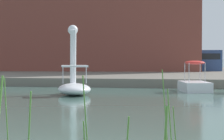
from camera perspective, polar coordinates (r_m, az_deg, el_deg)
shore_bank_far at (r=37.37m, az=5.38°, el=-0.54°), size 143.35×24.61×0.50m
swan_boat at (r=20.74m, az=-4.84°, el=-1.54°), size 2.19×2.84×3.28m
pedal_boat_red at (r=22.99m, az=10.48°, el=-1.64°), size 1.74×2.53×1.56m
parked_van at (r=38.75m, az=10.57°, el=1.31°), size 4.39×2.32×1.77m
apartment_block at (r=41.51m, az=-3.25°, el=8.31°), size 20.50×10.27×11.95m
reed_clump_foreground at (r=6.86m, az=-2.74°, el=-8.12°), size 3.40×1.60×1.60m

